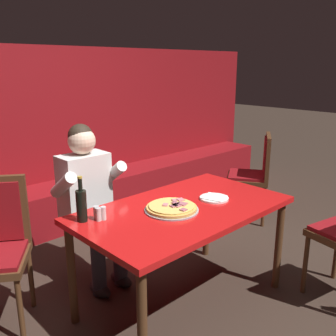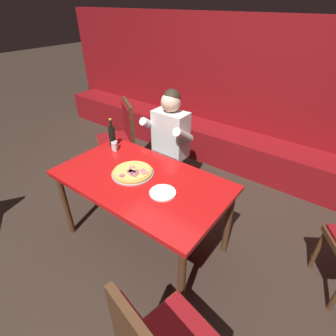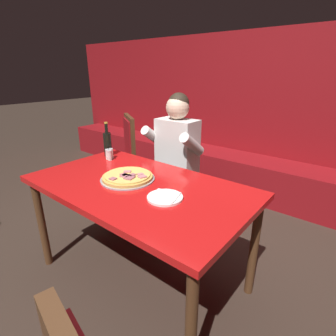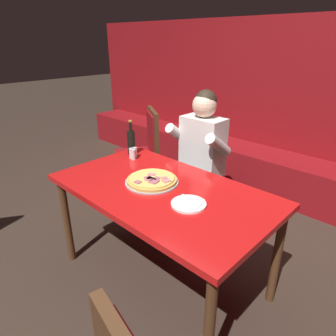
# 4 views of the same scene
# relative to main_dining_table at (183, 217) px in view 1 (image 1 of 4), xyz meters

# --- Properties ---
(ground_plane) EXTENTS (24.00, 24.00, 0.00)m
(ground_plane) POSITION_rel_main_dining_table_xyz_m (0.00, 0.00, -0.68)
(ground_plane) COLOR #33261E
(booth_wall_panel) EXTENTS (6.80, 0.16, 1.90)m
(booth_wall_panel) POSITION_rel_main_dining_table_xyz_m (0.00, 2.18, 0.27)
(booth_wall_panel) COLOR maroon
(booth_wall_panel) RESTS_ON ground_plane
(booth_bench) EXTENTS (6.46, 0.48, 0.46)m
(booth_bench) POSITION_rel_main_dining_table_xyz_m (0.00, 1.86, -0.45)
(booth_bench) COLOR maroon
(booth_bench) RESTS_ON ground_plane
(main_dining_table) EXTENTS (1.49, 0.85, 0.76)m
(main_dining_table) POSITION_rel_main_dining_table_xyz_m (0.00, 0.00, 0.00)
(main_dining_table) COLOR #4C2D19
(main_dining_table) RESTS_ON ground_plane
(pizza) EXTENTS (0.37, 0.37, 0.05)m
(pizza) POSITION_rel_main_dining_table_xyz_m (-0.10, 0.01, 0.10)
(pizza) COLOR #9E9EA3
(pizza) RESTS_ON main_dining_table
(plate_white_paper) EXTENTS (0.21, 0.21, 0.02)m
(plate_white_paper) POSITION_rel_main_dining_table_xyz_m (0.27, -0.05, 0.09)
(plate_white_paper) COLOR white
(plate_white_paper) RESTS_ON main_dining_table
(beer_bottle) EXTENTS (0.07, 0.07, 0.29)m
(beer_bottle) POSITION_rel_main_dining_table_xyz_m (-0.63, 0.27, 0.19)
(beer_bottle) COLOR black
(beer_bottle) RESTS_ON main_dining_table
(shaker_parmesan) EXTENTS (0.04, 0.04, 0.09)m
(shaker_parmesan) POSITION_rel_main_dining_table_xyz_m (-0.55, 0.24, 0.12)
(shaker_parmesan) COLOR silver
(shaker_parmesan) RESTS_ON main_dining_table
(shaker_black_pepper) EXTENTS (0.04, 0.04, 0.09)m
(shaker_black_pepper) POSITION_rel_main_dining_table_xyz_m (-0.55, 0.21, 0.12)
(shaker_black_pepper) COLOR silver
(shaker_black_pepper) RESTS_ON main_dining_table
(shaker_red_pepper_flakes) EXTENTS (0.04, 0.04, 0.09)m
(shaker_red_pepper_flakes) POSITION_rel_main_dining_table_xyz_m (-0.52, 0.20, 0.12)
(shaker_red_pepper_flakes) COLOR silver
(shaker_red_pepper_flakes) RESTS_ON main_dining_table
(diner_seated_blue_shirt) EXTENTS (0.53, 0.53, 1.27)m
(diner_seated_blue_shirt) POSITION_rel_main_dining_table_xyz_m (-0.29, 0.72, 0.02)
(diner_seated_blue_shirt) COLOR black
(diner_seated_blue_shirt) RESTS_ON ground_plane
(dining_chair_near_right) EXTENTS (0.61, 0.61, 0.98)m
(dining_chair_near_right) POSITION_rel_main_dining_table_xyz_m (1.70, 0.54, -0.11)
(dining_chair_near_right) COLOR #4C2D19
(dining_chair_near_right) RESTS_ON ground_plane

